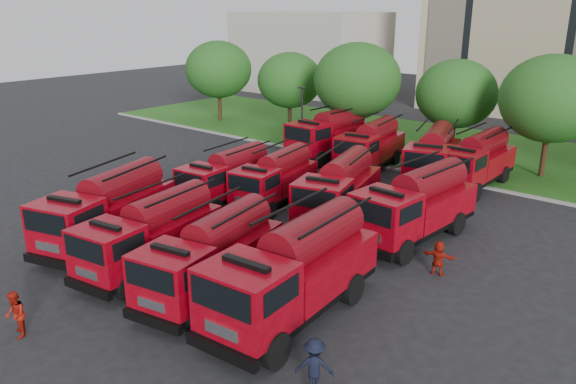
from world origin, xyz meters
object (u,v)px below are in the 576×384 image
(fire_truck_4, at_px, (228,176))
(firefighter_2, at_px, (305,318))
(fire_truck_6, at_px, (339,189))
(fire_truck_7, at_px, (416,205))
(fire_truck_5, at_px, (275,178))
(fire_truck_9, at_px, (371,146))
(firefighter_1, at_px, (19,336))
(fire_truck_1, at_px, (151,233))
(firefighter_5, at_px, (437,274))
(fire_truck_10, at_px, (433,156))
(firefighter_4, at_px, (136,227))
(fire_truck_11, at_px, (476,161))
(fire_truck_3, at_px, (294,270))
(firefighter_0, at_px, (243,341))
(fire_truck_2, at_px, (212,255))
(fire_truck_0, at_px, (107,209))
(fire_truck_8, at_px, (330,134))

(fire_truck_4, xyz_separation_m, firefighter_2, (11.41, -7.29, -1.51))
(fire_truck_6, xyz_separation_m, fire_truck_7, (4.31, 0.23, 0.06))
(fire_truck_5, bearing_deg, fire_truck_9, 77.33)
(fire_truck_5, height_order, firefighter_1, fire_truck_5)
(fire_truck_1, xyz_separation_m, firefighter_5, (9.73, 7.31, -1.62))
(fire_truck_10, xyz_separation_m, firefighter_5, (6.14, -11.90, -1.73))
(fire_truck_6, relative_size, firefighter_4, 4.13)
(fire_truck_4, distance_m, firefighter_2, 13.62)
(fire_truck_7, distance_m, fire_truck_11, 9.94)
(firefighter_2, xyz_separation_m, firefighter_4, (-12.18, 1.40, 0.00))
(fire_truck_3, height_order, firefighter_5, fire_truck_3)
(firefighter_0, bearing_deg, firefighter_2, 43.37)
(fire_truck_2, bearing_deg, fire_truck_11, 72.34)
(fire_truck_5, xyz_separation_m, fire_truck_11, (7.53, 10.28, 0.18))
(fire_truck_4, bearing_deg, fire_truck_3, -40.19)
(fire_truck_9, height_order, firefighter_0, fire_truck_9)
(firefighter_4, relative_size, firefighter_5, 1.23)
(fire_truck_3, height_order, fire_truck_11, fire_truck_3)
(fire_truck_0, xyz_separation_m, fire_truck_4, (-0.03, 7.91, -0.23))
(fire_truck_5, distance_m, fire_truck_8, 11.01)
(fire_truck_3, relative_size, fire_truck_4, 1.20)
(fire_truck_1, xyz_separation_m, fire_truck_7, (7.13, 10.12, 0.14))
(fire_truck_2, relative_size, fire_truck_10, 0.94)
(fire_truck_4, relative_size, firefighter_2, 3.60)
(fire_truck_11, height_order, firefighter_5, fire_truck_11)
(fire_truck_2, distance_m, fire_truck_5, 10.87)
(firefighter_1, xyz_separation_m, firefighter_5, (8.99, 13.61, 0.00))
(fire_truck_8, xyz_separation_m, firefighter_4, (0.51, -17.73, -1.76))
(firefighter_5, bearing_deg, fire_truck_11, -84.14)
(fire_truck_1, height_order, firefighter_5, fire_truck_1)
(fire_truck_7, relative_size, firefighter_0, 4.24)
(fire_truck_0, distance_m, firefighter_0, 11.00)
(fire_truck_5, relative_size, fire_truck_7, 0.88)
(fire_truck_2, bearing_deg, firefighter_1, -124.99)
(fire_truck_5, height_order, fire_truck_6, fire_truck_6)
(fire_truck_6, height_order, firefighter_4, fire_truck_6)
(fire_truck_3, height_order, firefighter_1, fire_truck_3)
(firefighter_2, distance_m, firefighter_5, 6.68)
(fire_truck_9, bearing_deg, firefighter_4, -110.80)
(firefighter_1, bearing_deg, fire_truck_5, 122.33)
(fire_truck_3, xyz_separation_m, fire_truck_10, (-3.58, 18.36, -0.11))
(firefighter_1, bearing_deg, fire_truck_2, 90.21)
(fire_truck_8, bearing_deg, firefighter_5, -39.35)
(fire_truck_1, height_order, fire_truck_9, fire_truck_9)
(fire_truck_8, bearing_deg, firefighter_4, -86.96)
(fire_truck_8, height_order, fire_truck_9, fire_truck_8)
(fire_truck_5, bearing_deg, fire_truck_2, -72.31)
(fire_truck_8, relative_size, firefighter_4, 4.13)
(fire_truck_1, height_order, fire_truck_7, fire_truck_7)
(fire_truck_2, distance_m, firefighter_5, 9.54)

